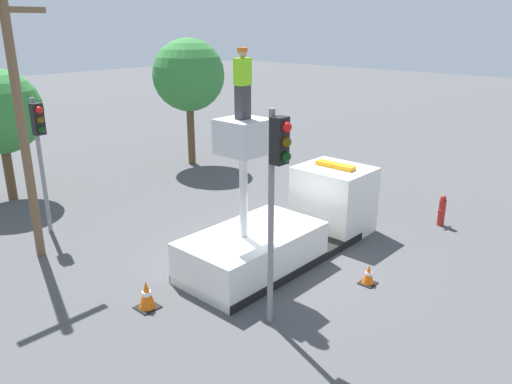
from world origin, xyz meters
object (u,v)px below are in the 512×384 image
at_px(bucket_truck, 290,225).
at_px(traffic_cone_curbside, 368,275).
at_px(traffic_light_pole, 276,178).
at_px(traffic_cone_rear, 147,295).
at_px(traffic_light_across, 40,139).
at_px(fire_hydrant, 442,210).
at_px(tree_right_bg, 189,76).
at_px(utility_pole, 21,120).
at_px(worker, 243,84).

distance_m(bucket_truck, traffic_cone_curbside, 2.90).
bearing_deg(traffic_light_pole, bucket_truck, 33.68).
bearing_deg(traffic_cone_rear, bucket_truck, -7.23).
distance_m(traffic_light_across, fire_hydrant, 13.69).
xyz_separation_m(traffic_light_across, fire_hydrant, (9.50, -9.49, -2.67)).
height_order(traffic_light_across, tree_right_bg, tree_right_bg).
bearing_deg(traffic_cone_curbside, fire_hydrant, 2.84).
height_order(traffic_light_across, utility_pole, utility_pole).
bearing_deg(tree_right_bg, bucket_truck, -115.16).
relative_size(worker, traffic_cone_rear, 2.33).
height_order(worker, traffic_light_pole, worker).
distance_m(worker, tree_right_bg, 12.14).
xyz_separation_m(traffic_cone_rear, utility_pole, (-0.38, 4.93, 3.80)).
xyz_separation_m(traffic_cone_rear, tree_right_bg, (9.60, 9.44, 4.00)).
distance_m(traffic_light_across, traffic_cone_rear, 6.97).
bearing_deg(worker, traffic_cone_curbside, -55.70).
xyz_separation_m(bucket_truck, traffic_cone_curbside, (-0.09, -2.83, -0.64)).
bearing_deg(traffic_light_across, utility_pole, -127.46).
distance_m(traffic_light_pole, tree_right_bg, 14.61).
relative_size(fire_hydrant, utility_pole, 0.14).
xyz_separation_m(bucket_truck, worker, (-2.02, 0.00, 4.42)).
xyz_separation_m(fire_hydrant, traffic_cone_curbside, (-5.40, -0.27, -0.28)).
xyz_separation_m(fire_hydrant, tree_right_bg, (-0.59, 12.61, 3.82)).
height_order(bucket_truck, utility_pole, utility_pole).
xyz_separation_m(traffic_light_pole, traffic_cone_rear, (-1.63, 2.78, -3.25)).
distance_m(worker, traffic_light_pole, 3.02).
bearing_deg(utility_pole, traffic_cone_rear, -85.58).
distance_m(traffic_light_pole, utility_pole, 7.99).
xyz_separation_m(traffic_light_pole, tree_right_bg, (7.97, 12.22, 0.76)).
distance_m(traffic_light_pole, fire_hydrant, 9.09).
bearing_deg(traffic_light_pole, fire_hydrant, -2.65).
relative_size(fire_hydrant, traffic_cone_rear, 1.48).
bearing_deg(traffic_cone_rear, utility_pole, 94.42).
bearing_deg(bucket_truck, fire_hydrant, -25.74).
distance_m(traffic_light_across, tree_right_bg, 9.52).
relative_size(bucket_truck, fire_hydrant, 6.41).
height_order(fire_hydrant, utility_pole, utility_pole).
bearing_deg(fire_hydrant, worker, 160.74).
xyz_separation_m(fire_hydrant, traffic_cone_rear, (-10.18, 3.18, -0.19)).
relative_size(worker, traffic_cone_curbside, 3.12).
xyz_separation_m(traffic_light_pole, traffic_light_across, (-0.95, 9.10, -0.39)).
height_order(traffic_light_pole, tree_right_bg, tree_right_bg).
relative_size(traffic_light_pole, traffic_light_across, 1.12).
bearing_deg(worker, tree_right_bg, 56.17).
height_order(bucket_truck, worker, worker).
bearing_deg(traffic_cone_curbside, bucket_truck, 88.22).
height_order(worker, traffic_cone_curbside, worker).
xyz_separation_m(bucket_truck, tree_right_bg, (4.72, 10.06, 3.46)).
relative_size(bucket_truck, tree_right_bg, 1.16).
relative_size(traffic_light_pole, utility_pole, 0.66).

